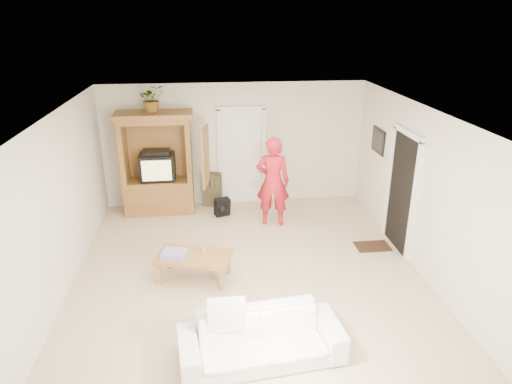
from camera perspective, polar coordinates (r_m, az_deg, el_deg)
floor at (r=7.50m, az=-0.99°, el=-9.96°), size 6.00×6.00×0.00m
ceiling at (r=6.53m, az=-1.14°, el=9.89°), size 6.00×6.00×0.00m
wall_back at (r=9.74m, az=-2.72°, el=5.94°), size 5.50×0.00×5.50m
wall_front at (r=4.30m, az=2.82°, el=-15.95°), size 5.50×0.00×5.50m
wall_left at (r=7.22m, az=-23.36°, el=-1.58°), size 0.00×6.00×6.00m
wall_right at (r=7.65m, az=19.92°, el=0.18°), size 0.00×6.00×6.00m
armoire at (r=9.57m, az=-12.01°, el=2.73°), size 1.82×1.14×2.10m
door_back at (r=9.80m, az=-1.80°, el=4.34°), size 0.85×0.05×2.04m
doorway_right at (r=8.24m, az=17.77°, el=-0.13°), size 0.05×0.90×2.04m
framed_picture at (r=9.20m, az=15.05°, el=6.22°), size 0.03×0.60×0.48m
doormat at (r=8.49m, az=14.35°, el=-6.59°), size 0.60×0.40×0.02m
plant at (r=9.19m, az=-12.89°, el=11.30°), size 0.58×0.54×0.53m
man at (r=8.77m, az=2.11°, el=1.30°), size 0.72×0.54×1.77m
sofa at (r=5.72m, az=0.63°, el=-17.85°), size 2.03×0.98×0.57m
coffee_table at (r=7.21m, az=-7.77°, el=-8.17°), size 1.26×0.90×0.42m
towel at (r=7.18m, az=-10.14°, el=-7.59°), size 0.44×0.38×0.08m
candle at (r=7.20m, az=-6.56°, el=-7.20°), size 0.08×0.08×0.10m
backpack_black at (r=9.40m, az=-4.24°, el=-1.93°), size 0.34×0.27×0.37m
backpack_olive at (r=9.88m, az=-5.45°, el=0.32°), size 0.42×0.34×0.71m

